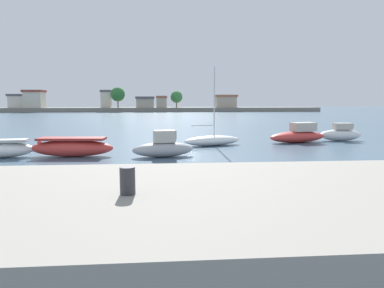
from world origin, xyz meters
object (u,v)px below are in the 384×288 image
moored_boat_3 (163,148)px  moored_boat_4 (212,140)px  moored_boat_5 (298,135)px  moored_boat_6 (341,134)px  moored_boat_1 (0,149)px  mooring_bollard (128,181)px  mooring_buoy_3 (80,143)px  moored_boat_2 (72,147)px  mooring_buoy_0 (40,143)px

moored_boat_3 → moored_boat_4: (3.88, 5.35, -0.15)m
moored_boat_4 → moored_boat_5: size_ratio=1.09×
moored_boat_3 → moored_boat_6: 17.54m
moored_boat_1 → moored_boat_6: size_ratio=1.11×
mooring_bollard → moored_boat_5: mooring_bollard is taller
moored_boat_5 → moored_boat_4: bearing=175.3°
mooring_bollard → moored_boat_1: 19.19m
moored_boat_1 → mooring_buoy_3: moored_boat_1 is taller
moored_boat_4 → moored_boat_2: bearing=-171.8°
moored_boat_3 → moored_boat_5: 13.38m
moored_boat_1 → moored_boat_3: (10.09, -0.52, 0.04)m
moored_boat_3 → moored_boat_4: moored_boat_4 is taller
mooring_buoy_3 → moored_boat_3: bearing=-45.3°
mooring_bollard → moored_boat_1: mooring_bollard is taller
mooring_buoy_0 → mooring_buoy_3: size_ratio=1.51×
moored_boat_2 → moored_boat_4: bearing=29.7°
mooring_bollard → moored_boat_4: size_ratio=0.08×
moored_boat_1 → mooring_buoy_3: (3.43, 6.21, -0.42)m
mooring_buoy_3 → moored_boat_6: bearing=2.7°
moored_boat_2 → mooring_buoy_0: size_ratio=14.48×
moored_boat_2 → mooring_buoy_3: moored_boat_2 is taller
mooring_bollard → moored_boat_6: 28.99m
moored_boat_2 → mooring_bollard: bearing=-69.2°
mooring_bollard → moored_boat_3: mooring_bollard is taller
moored_boat_5 → mooring_buoy_3: 18.16m
mooring_buoy_0 → moored_boat_2: bearing=-56.6°
moored_boat_4 → moored_boat_6: bearing=-6.1°
mooring_bollard → moored_boat_1: size_ratio=0.11×
moored_boat_3 → moored_boat_4: 6.62m
moored_boat_2 → mooring_buoy_0: (-4.10, 6.20, -0.40)m
moored_boat_2 → mooring_buoy_3: size_ratio=21.94×
moored_boat_3 → moored_boat_6: moored_boat_3 is taller
mooring_buoy_0 → mooring_buoy_3: mooring_buoy_0 is taller
moored_boat_1 → mooring_buoy_3: bearing=53.0°
moored_boat_4 → mooring_buoy_3: 10.64m
moored_boat_6 → mooring_buoy_3: moored_boat_6 is taller
moored_boat_5 → moored_boat_6: (4.23, 0.92, 0.01)m
moored_boat_3 → moored_boat_5: moored_boat_5 is taller
moored_boat_3 → mooring_buoy_0: moored_boat_3 is taller
moored_boat_5 → mooring_buoy_3: size_ratio=23.37×
moored_boat_6 → mooring_buoy_3: (-22.38, -1.07, -0.50)m
mooring_buoy_3 → mooring_buoy_0: bearing=177.7°
mooring_bollard → mooring_buoy_0: 24.82m
mooring_bollard → moored_boat_3: 16.19m
moored_boat_5 → mooring_buoy_0: (-21.35, -0.02, -0.43)m
mooring_buoy_0 → moored_boat_5: bearing=0.0°
moored_boat_1 → mooring_buoy_3: size_ratio=17.41×
moored_boat_5 → mooring_buoy_0: size_ratio=15.43×
moored_boat_6 → mooring_buoy_0: (-25.57, -0.94, -0.44)m
moored_boat_1 → moored_boat_2: (4.33, 0.13, 0.04)m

